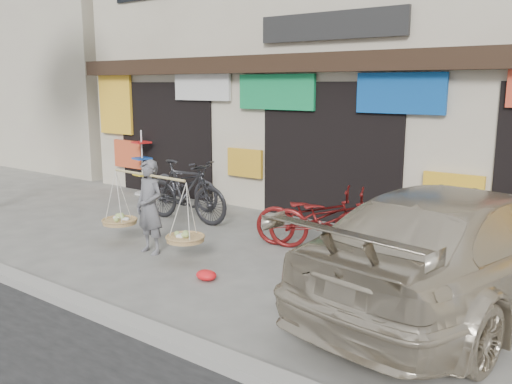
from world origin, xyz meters
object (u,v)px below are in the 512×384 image
Objects in this scene: street_vendor at (150,211)px; bike_1 at (185,191)px; bike_3 at (328,220)px; suv at (463,247)px; bike_2 at (314,217)px; bike_0 at (185,184)px; display_rack at (143,169)px.

street_vendor is 1.08× the size of bike_1.
bike_3 is 0.37× the size of suv.
suv is (2.65, -0.99, 0.22)m from bike_2.
bike_0 is 0.37× the size of suv.
street_vendor is at bearing -141.22° from bike_0.
bike_2 is 0.26m from bike_3.
street_vendor is 3.28m from bike_0.
bike_3 is 6.07m from display_rack.
street_vendor reaches higher than bike_1.
bike_0 is (-1.86, 2.70, -0.16)m from street_vendor.
display_rack reaches higher than bike_2.
bike_1 is at bearing 67.27° from bike_3.
bike_2 is 5.82m from display_rack.
display_rack is at bearing -6.64° from suv.
street_vendor is 1.39× the size of display_rack.
bike_1 is 1.03× the size of bike_3.
display_rack is (-3.74, 3.14, -0.05)m from street_vendor.
street_vendor is 1.11× the size of bike_3.
display_rack is at bearing 60.11° from bike_1.
bike_0 is 1.02× the size of bike_3.
suv reaches higher than bike_2.
bike_1 is 3.06m from display_rack.
bike_2 is 0.37× the size of suv.
bike_1 is at bearing 67.31° from bike_2.
street_vendor reaches higher than bike_0.
street_vendor is at bearing -155.04° from bike_1.
display_rack is (-2.75, 1.34, 0.03)m from bike_1.
bike_0 is at bearing 54.57° from bike_3.
bike_3 is (2.18, 1.82, -0.17)m from street_vendor.
bike_3 is at bearing -113.18° from bike_2.
bike_2 is at bearing 66.82° from bike_3.
display_rack is at bearing 54.26° from bike_3.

